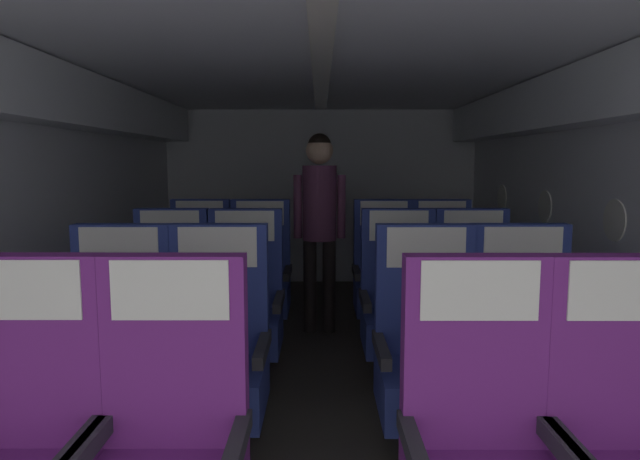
{
  "coord_description": "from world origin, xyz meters",
  "views": [
    {
      "loc": [
        -0.01,
        -0.21,
        1.42
      ],
      "look_at": [
        -0.03,
        3.37,
        0.99
      ],
      "focal_mm": 31.52,
      "sensor_mm": 36.0,
      "label": 1
    }
  ],
  "objects_px": {
    "seat_b_left_window": "(119,359)",
    "seat_b_right_aisle": "(528,358)",
    "seat_a_left_aisle": "(170,460)",
    "seat_d_right_aisle": "(445,280)",
    "seat_d_left_aisle": "(262,280)",
    "seat_a_left_window": "(20,459)",
    "seat_b_right_window": "(430,359)",
    "seat_d_left_window": "(201,279)",
    "seat_c_right_window": "(402,309)",
    "flight_attendant": "(322,210)",
    "seat_d_right_window": "(387,280)",
    "seat_c_left_aisle": "(247,309)",
    "seat_b_left_aisle": "(219,358)",
    "seat_c_left_window": "(171,308)",
    "seat_c_right_aisle": "(477,309)"
  },
  "relations": [
    {
      "from": "seat_c_right_window",
      "to": "seat_b_right_aisle",
      "type": "bearing_deg",
      "value": -62.58
    },
    {
      "from": "seat_c_left_window",
      "to": "flight_attendant",
      "type": "height_order",
      "value": "flight_attendant"
    },
    {
      "from": "seat_c_right_window",
      "to": "flight_attendant",
      "type": "distance_m",
      "value": 1.28
    },
    {
      "from": "seat_b_left_window",
      "to": "seat_b_right_aisle",
      "type": "bearing_deg",
      "value": 0.35
    },
    {
      "from": "seat_c_left_aisle",
      "to": "flight_attendant",
      "type": "bearing_deg",
      "value": 64.8
    },
    {
      "from": "seat_b_right_window",
      "to": "seat_c_left_window",
      "type": "height_order",
      "value": "same"
    },
    {
      "from": "seat_a_left_window",
      "to": "seat_b_left_window",
      "type": "bearing_deg",
      "value": 90.77
    },
    {
      "from": "seat_b_right_window",
      "to": "seat_c_left_window",
      "type": "xyz_separation_m",
      "value": [
        -1.52,
        0.95,
        0.0
      ]
    },
    {
      "from": "seat_b_left_aisle",
      "to": "seat_d_left_aisle",
      "type": "bearing_deg",
      "value": 89.58
    },
    {
      "from": "seat_c_left_aisle",
      "to": "seat_c_right_window",
      "type": "xyz_separation_m",
      "value": [
        1.02,
        0.02,
        0.0
      ]
    },
    {
      "from": "seat_b_left_window",
      "to": "seat_b_right_window",
      "type": "xyz_separation_m",
      "value": [
        1.52,
        -0.0,
        0.0
      ]
    },
    {
      "from": "seat_c_left_aisle",
      "to": "seat_d_left_window",
      "type": "bearing_deg",
      "value": 117.77
    },
    {
      "from": "seat_c_left_window",
      "to": "seat_a_left_window",
      "type": "bearing_deg",
      "value": -89.58
    },
    {
      "from": "seat_b_left_window",
      "to": "seat_d_right_window",
      "type": "relative_size",
      "value": 1.0
    },
    {
      "from": "seat_d_right_aisle",
      "to": "flight_attendant",
      "type": "bearing_deg",
      "value": 173.5
    },
    {
      "from": "seat_d_left_window",
      "to": "seat_d_right_window",
      "type": "bearing_deg",
      "value": -0.7
    },
    {
      "from": "seat_a_left_window",
      "to": "seat_b_left_aisle",
      "type": "height_order",
      "value": "same"
    },
    {
      "from": "seat_d_left_window",
      "to": "seat_d_left_aisle",
      "type": "relative_size",
      "value": 1.0
    },
    {
      "from": "seat_b_left_window",
      "to": "seat_b_right_window",
      "type": "bearing_deg",
      "value": -0.16
    },
    {
      "from": "seat_a_left_aisle",
      "to": "seat_b_right_aisle",
      "type": "height_order",
      "value": "same"
    },
    {
      "from": "seat_a_left_aisle",
      "to": "seat_d_left_aisle",
      "type": "xyz_separation_m",
      "value": [
        -0.0,
        2.79,
        0.0
      ]
    },
    {
      "from": "seat_d_right_aisle",
      "to": "seat_d_right_window",
      "type": "bearing_deg",
      "value": 179.69
    },
    {
      "from": "seat_d_left_aisle",
      "to": "seat_d_right_window",
      "type": "distance_m",
      "value": 1.02
    },
    {
      "from": "seat_b_left_aisle",
      "to": "seat_a_left_window",
      "type": "bearing_deg",
      "value": -116.82
    },
    {
      "from": "seat_c_left_aisle",
      "to": "seat_d_left_window",
      "type": "height_order",
      "value": "same"
    },
    {
      "from": "seat_c_right_window",
      "to": "seat_d_left_aisle",
      "type": "distance_m",
      "value": 1.36
    },
    {
      "from": "seat_a_left_window",
      "to": "seat_b_right_aisle",
      "type": "relative_size",
      "value": 1.0
    },
    {
      "from": "seat_a_left_window",
      "to": "seat_b_left_aisle",
      "type": "bearing_deg",
      "value": 63.18
    },
    {
      "from": "seat_b_right_aisle",
      "to": "seat_c_left_aisle",
      "type": "relative_size",
      "value": 1.0
    },
    {
      "from": "seat_b_right_window",
      "to": "seat_c_right_aisle",
      "type": "distance_m",
      "value": 1.07
    },
    {
      "from": "seat_b_left_window",
      "to": "seat_b_right_aisle",
      "type": "distance_m",
      "value": 2.0
    },
    {
      "from": "seat_d_left_aisle",
      "to": "seat_d_right_window",
      "type": "xyz_separation_m",
      "value": [
        1.02,
        0.01,
        0.0
      ]
    },
    {
      "from": "seat_d_right_aisle",
      "to": "seat_c_left_aisle",
      "type": "bearing_deg",
      "value": -148.22
    },
    {
      "from": "seat_b_right_window",
      "to": "seat_d_left_window",
      "type": "distance_m",
      "value": 2.42
    },
    {
      "from": "seat_b_left_window",
      "to": "seat_c_left_window",
      "type": "bearing_deg",
      "value": 90.08
    },
    {
      "from": "seat_d_left_aisle",
      "to": "seat_d_right_window",
      "type": "bearing_deg",
      "value": 0.37
    },
    {
      "from": "seat_d_right_window",
      "to": "seat_d_right_aisle",
      "type": "bearing_deg",
      "value": -0.31
    },
    {
      "from": "seat_c_left_aisle",
      "to": "seat_c_right_window",
      "type": "bearing_deg",
      "value": 0.94
    },
    {
      "from": "seat_d_left_window",
      "to": "seat_d_right_window",
      "type": "distance_m",
      "value": 1.52
    },
    {
      "from": "seat_b_left_aisle",
      "to": "seat_c_left_aisle",
      "type": "relative_size",
      "value": 1.0
    },
    {
      "from": "seat_a_left_aisle",
      "to": "seat_c_left_aisle",
      "type": "relative_size",
      "value": 1.0
    },
    {
      "from": "seat_a_left_window",
      "to": "seat_c_right_aisle",
      "type": "xyz_separation_m",
      "value": [
        1.99,
        1.88,
        0.0
      ]
    },
    {
      "from": "seat_b_right_window",
      "to": "seat_d_left_aisle",
      "type": "relative_size",
      "value": 1.0
    },
    {
      "from": "seat_d_right_aisle",
      "to": "flight_attendant",
      "type": "xyz_separation_m",
      "value": [
        -1.01,
        0.11,
        0.56
      ]
    },
    {
      "from": "seat_d_right_aisle",
      "to": "seat_d_left_aisle",
      "type": "bearing_deg",
      "value": -179.84
    },
    {
      "from": "seat_b_left_window",
      "to": "seat_b_right_aisle",
      "type": "relative_size",
      "value": 1.0
    },
    {
      "from": "seat_a_left_aisle",
      "to": "seat_c_left_window",
      "type": "xyz_separation_m",
      "value": [
        -0.5,
        1.88,
        0.0
      ]
    },
    {
      "from": "seat_c_right_window",
      "to": "seat_b_left_window",
      "type": "bearing_deg",
      "value": -147.97
    },
    {
      "from": "seat_b_right_window",
      "to": "seat_c_left_aisle",
      "type": "relative_size",
      "value": 1.0
    },
    {
      "from": "seat_b_right_aisle",
      "to": "seat_a_left_window",
      "type": "bearing_deg",
      "value": -154.63
    }
  ]
}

